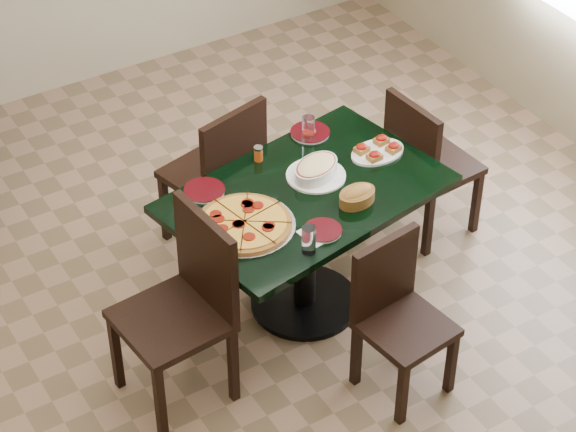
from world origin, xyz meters
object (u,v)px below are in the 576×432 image
chair_left (187,299)px  lasagna_casserole (316,169)px  pepperoni_pizza (244,224)px  bread_basket (357,196)px  chair_near (396,310)px  bruschetta_platter (378,150)px  main_table (306,220)px  chair_far (221,169)px  chair_right (424,160)px

chair_left → lasagna_casserole: size_ratio=3.16×
pepperoni_pizza → bread_basket: bearing=-12.3°
chair_near → bruschetta_platter: (0.39, 0.73, 0.32)m
main_table → lasagna_casserole: 0.26m
chair_far → bruschetta_platter: 0.86m
chair_left → pepperoni_pizza: bearing=101.1°
chair_far → chair_left: size_ratio=0.94×
pepperoni_pizza → bruschetta_platter: (0.86, 0.16, 0.01)m
chair_far → lasagna_casserole: (0.23, -0.57, 0.28)m
main_table → chair_far: size_ratio=1.56×
pepperoni_pizza → bread_basket: (0.55, -0.12, 0.02)m
chair_near → chair_left: chair_left is taller
chair_near → chair_right: bearing=39.5°
bread_basket → bruschetta_platter: size_ratio=0.69×
pepperoni_pizza → bread_basket: bread_basket is taller
bread_basket → chair_right: bearing=20.2°
pepperoni_pizza → bread_basket: 0.56m
bruschetta_platter → chair_far: bearing=133.6°
chair_left → bread_basket: chair_left is taller
chair_left → bread_basket: bearing=84.1°
main_table → chair_right: 0.89m
chair_far → lasagna_casserole: chair_far is taller
bruschetta_platter → chair_near: bearing=-120.5°
chair_near → bread_basket: (0.07, 0.46, 0.34)m
chair_right → pepperoni_pizza: (-1.26, -0.26, 0.27)m
chair_near → chair_far: bearing=91.8°
chair_right → lasagna_casserole: size_ratio=2.84×
chair_left → pepperoni_pizza: size_ratio=2.06×
main_table → bread_basket: bread_basket is taller
bread_basket → bruschetta_platter: bearing=33.5°
chair_far → chair_right: (0.99, -0.46, -0.03)m
lasagna_casserole → bruschetta_platter: (0.37, 0.00, -0.02)m
bruschetta_platter → chair_right: bearing=11.9°
chair_left → bruschetta_platter: (1.23, 0.26, 0.22)m
main_table → chair_far: 0.66m
bruschetta_platter → pepperoni_pizza: bearing=-172.5°
chair_right → lasagna_casserole: (-0.77, -0.11, 0.30)m
main_table → chair_right: bearing=1.4°
chair_far → chair_near: bearing=85.3°
chair_near → chair_right: chair_right is taller
main_table → chair_right: size_ratio=1.64×
chair_near → bruschetta_platter: chair_near is taller
main_table → bread_basket: size_ratio=6.86×
chair_right → pepperoni_pizza: bearing=97.7°
chair_far → chair_left: bearing=38.9°
main_table → chair_near: (0.09, -0.66, -0.12)m
chair_far → chair_near: chair_far is taller
chair_right → bread_basket: chair_right is taller
chair_right → bread_basket: bearing=114.2°
chair_right → chair_far: bearing=60.9°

